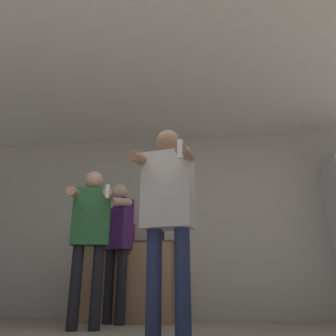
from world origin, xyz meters
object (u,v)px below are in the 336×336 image
object	(u,v)px
bottle_clear_vodka	(161,235)
person_woman_foreground	(168,206)
bottle_green_wine	(132,233)
bottle_brown_liquor	(97,235)
person_man_side	(91,228)
person_spectator_back	(117,235)

from	to	relation	value
bottle_clear_vodka	person_woman_foreground	distance (m)	1.80
bottle_green_wine	bottle_brown_liquor	distance (m)	0.47
bottle_brown_liquor	bottle_clear_vodka	bearing A→B (deg)	0.00
person_man_side	bottle_green_wine	bearing A→B (deg)	74.31
bottle_green_wine	person_spectator_back	distance (m)	0.33
person_man_side	person_spectator_back	distance (m)	0.58
bottle_brown_liquor	bottle_clear_vodka	size ratio (longest dim) A/B	0.98
bottle_green_wine	bottle_brown_liquor	xyz separation A→B (m)	(-0.47, 0.00, -0.02)
person_woman_foreground	person_man_side	bearing A→B (deg)	136.30
person_woman_foreground	person_spectator_back	size ratio (longest dim) A/B	1.00
person_spectator_back	bottle_clear_vodka	bearing A→B (deg)	30.93
bottle_green_wine	person_woman_foreground	distance (m)	1.90
person_woman_foreground	person_spectator_back	distance (m)	1.68
person_woman_foreground	person_spectator_back	world-z (taller)	person_spectator_back
person_man_side	person_spectator_back	bearing A→B (deg)	77.22
person_spectator_back	person_man_side	bearing A→B (deg)	-102.78
bottle_brown_liquor	person_man_side	bearing A→B (deg)	-75.46
bottle_green_wine	bottle_clear_vodka	bearing A→B (deg)	0.00
bottle_green_wine	bottle_clear_vodka	xyz separation A→B (m)	(0.39, 0.00, -0.03)
bottle_green_wine	bottle_clear_vodka	world-z (taller)	bottle_green_wine
bottle_green_wine	bottle_brown_liquor	world-z (taller)	bottle_green_wine
person_woman_foreground	person_man_side	size ratio (longest dim) A/B	1.01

